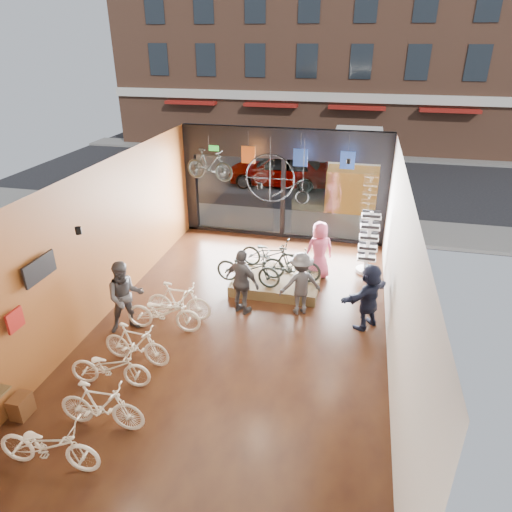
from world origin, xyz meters
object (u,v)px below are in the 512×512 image
(display_bike_right, at_px, (270,254))
(sunglasses_rack, at_px, (368,243))
(floor_bike_4, at_px, (164,312))
(customer_2, at_px, (242,282))
(display_bike_mid, at_px, (291,265))
(customer_1, at_px, (125,297))
(street_car, at_px, (280,169))
(floor_bike_1, at_px, (101,406))
(floor_bike_3, at_px, (136,344))
(floor_bike_5, at_px, (179,301))
(box_truck, at_px, (355,169))
(customer_4, at_px, (319,250))
(customer_5, at_px, (369,296))
(penny_farthing, at_px, (280,181))
(display_bike_left, at_px, (248,268))
(floor_bike_2, at_px, (110,367))
(display_platform, at_px, (277,282))
(customer_3, at_px, (301,284))
(hung_bike, at_px, (209,165))
(floor_bike_0, at_px, (48,445))

(display_bike_right, relative_size, sunglasses_rack, 0.92)
(floor_bike_4, height_order, customer_2, customer_2)
(display_bike_mid, bearing_deg, customer_1, 128.21)
(street_car, xyz_separation_m, floor_bike_1, (-0.47, -15.50, -0.34))
(floor_bike_3, distance_m, floor_bike_5, 1.85)
(box_truck, distance_m, floor_bike_1, 15.04)
(customer_4, bearing_deg, floor_bike_4, 20.02)
(floor_bike_5, xyz_separation_m, customer_4, (3.18, 3.00, 0.36))
(customer_5, height_order, penny_farthing, penny_farthing)
(box_truck, distance_m, display_bike_left, 9.57)
(floor_bike_2, distance_m, floor_bike_4, 2.09)
(display_platform, relative_size, customer_5, 1.41)
(floor_bike_2, xyz_separation_m, display_platform, (2.54, 4.77, -0.29))
(floor_bike_1, relative_size, customer_1, 0.90)
(street_car, bearing_deg, display_bike_mid, 12.00)
(customer_1, relative_size, customer_3, 1.08)
(display_bike_right, height_order, customer_5, customer_5)
(floor_bike_1, xyz_separation_m, hung_bike, (-0.38, 7.70, 2.43))
(box_truck, distance_m, display_platform, 8.93)
(floor_bike_0, relative_size, hung_bike, 1.12)
(customer_1, relative_size, customer_5, 1.07)
(display_bike_left, distance_m, display_bike_right, 1.11)
(box_truck, bearing_deg, floor_bike_2, -107.95)
(customer_5, bearing_deg, street_car, -120.86)
(floor_bike_5, xyz_separation_m, hung_bike, (-0.41, 4.03, 2.42))
(customer_3, bearing_deg, customer_2, -11.88)
(street_car, height_order, penny_farthing, penny_farthing)
(display_bike_right, relative_size, customer_2, 1.02)
(floor_bike_1, height_order, hung_bike, hung_bike)
(floor_bike_0, relative_size, floor_bike_4, 0.96)
(display_bike_left, xyz_separation_m, customer_5, (3.21, -0.90, 0.07))
(floor_bike_1, height_order, customer_1, customer_1)
(street_car, xyz_separation_m, hung_bike, (-0.85, -7.80, 2.10))
(customer_5, bearing_deg, display_bike_left, -67.08)
(display_bike_left, xyz_separation_m, display_bike_mid, (1.12, 0.45, 0.01))
(floor_bike_2, distance_m, floor_bike_3, 0.80)
(floor_bike_4, xyz_separation_m, customer_4, (3.36, 3.54, 0.38))
(floor_bike_2, xyz_separation_m, floor_bike_4, (0.27, 2.07, 0.05))
(floor_bike_1, height_order, floor_bike_4, floor_bike_1)
(sunglasses_rack, bearing_deg, floor_bike_1, -136.46)
(display_bike_right, distance_m, customer_3, 2.02)
(street_car, xyz_separation_m, customer_1, (-1.47, -12.55, 0.08))
(sunglasses_rack, bearing_deg, customer_5, -103.47)
(customer_1, bearing_deg, display_platform, 8.69)
(floor_bike_3, xyz_separation_m, display_bike_right, (2.04, 4.47, 0.29))
(box_truck, relative_size, floor_bike_3, 4.11)
(floor_bike_0, distance_m, customer_3, 6.54)
(customer_2, bearing_deg, display_bike_right, -74.04)
(floor_bike_4, bearing_deg, floor_bike_0, 173.20)
(floor_bike_1, distance_m, hung_bike, 8.08)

